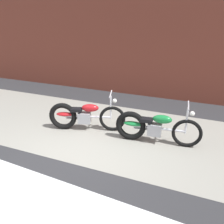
% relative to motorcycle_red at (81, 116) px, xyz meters
% --- Properties ---
extents(ground_plane, '(80.00, 80.00, 0.00)m').
position_rel_motorcycle_red_xyz_m(ground_plane, '(0.57, -1.49, -0.40)').
color(ground_plane, '#2D2D30').
extents(sidewalk_slab, '(36.00, 3.50, 0.01)m').
position_rel_motorcycle_red_xyz_m(sidewalk_slab, '(0.57, 0.26, -0.40)').
color(sidewalk_slab, gray).
rests_on(sidewalk_slab, ground).
extents(brick_building_wall, '(36.00, 0.50, 4.60)m').
position_rel_motorcycle_red_xyz_m(brick_building_wall, '(0.57, 3.71, 1.90)').
color(brick_building_wall, brown).
rests_on(brick_building_wall, ground).
extents(motorcycle_red, '(1.93, 0.86, 1.03)m').
position_rel_motorcycle_red_xyz_m(motorcycle_red, '(0.00, 0.00, 0.00)').
color(motorcycle_red, black).
rests_on(motorcycle_red, ground).
extents(motorcycle_green, '(2.00, 0.58, 1.03)m').
position_rel_motorcycle_red_xyz_m(motorcycle_green, '(1.85, 0.05, 0.00)').
color(motorcycle_green, black).
rests_on(motorcycle_green, ground).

